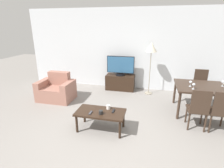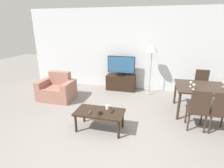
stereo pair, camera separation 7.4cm
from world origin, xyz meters
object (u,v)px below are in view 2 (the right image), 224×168
(dining_chair_far, at_px, (202,85))
(remote_primary, at_px, (90,113))
(floor_lamp, at_px, (152,50))
(cup_white_near, at_px, (107,107))
(wine_glass_left, at_px, (194,85))
(cup_colored_far, at_px, (100,112))
(remote_secondary, at_px, (112,111))
(dining_table, at_px, (201,90))
(coffee_table, at_px, (100,114))
(tv, at_px, (121,66))
(tv_stand, at_px, (121,82))
(dining_chair_near, at_px, (198,108))
(wine_glass_center, at_px, (224,83))
(armchair, at_px, (57,90))
(dining_chair_near_right, at_px, (220,111))
(wine_glass_right, at_px, (191,83))

(dining_chair_far, height_order, remote_primary, dining_chair_far)
(floor_lamp, bearing_deg, cup_white_near, -109.72)
(floor_lamp, distance_m, wine_glass_left, 1.80)
(cup_colored_far, bearing_deg, remote_secondary, 37.28)
(dining_table, bearing_deg, coffee_table, -148.96)
(dining_chair_far, distance_m, cup_white_near, 3.04)
(tv, xyz_separation_m, cup_colored_far, (0.09, -2.64, -0.38))
(tv_stand, xyz_separation_m, dining_chair_near, (2.05, -2.06, 0.25))
(remote_secondary, distance_m, wine_glass_center, 2.82)
(tv_stand, bearing_deg, wine_glass_center, -22.06)
(dining_chair_far, xyz_separation_m, cup_white_near, (-2.28, -2.01, -0.04))
(cup_white_near, bearing_deg, remote_secondary, -34.03)
(tv, bearing_deg, wine_glass_center, -22.02)
(remote_secondary, xyz_separation_m, wine_glass_left, (1.70, 0.98, 0.39))
(tv_stand, bearing_deg, tv, -90.00)
(dining_table, bearing_deg, floor_lamp, 140.38)
(remote_secondary, distance_m, wine_glass_left, 2.00)
(coffee_table, relative_size, floor_lamp, 0.62)
(armchair, relative_size, tv_stand, 1.04)
(wine_glass_left, height_order, wine_glass_center, same)
(coffee_table, xyz_separation_m, remote_secondary, (0.26, 0.06, 0.06))
(tv_stand, distance_m, wine_glass_center, 3.03)
(wine_glass_left, bearing_deg, floor_lamp, 127.97)
(dining_table, xyz_separation_m, remote_primary, (-2.38, -1.44, -0.20))
(armchair, height_order, coffee_table, armchair)
(coffee_table, relative_size, wine_glass_left, 7.03)
(dining_chair_far, relative_size, cup_white_near, 10.27)
(cup_colored_far, bearing_deg, tv_stand, 92.05)
(dining_chair_far, distance_m, remote_secondary, 3.00)
(tv_stand, height_order, remote_secondary, tv_stand)
(armchair, distance_m, tv_stand, 2.13)
(tv, bearing_deg, dining_chair_near_right, -39.84)
(dining_chair_near_right, height_order, wine_glass_center, dining_chair_near_right)
(armchair, xyz_separation_m, dining_chair_near, (3.75, -0.77, 0.22))
(cup_colored_far, height_order, wine_glass_left, wine_glass_left)
(dining_chair_near_right, height_order, floor_lamp, floor_lamp)
(wine_glass_center, bearing_deg, dining_chair_near_right, -107.67)
(cup_colored_far, bearing_deg, dining_chair_far, 43.77)
(cup_colored_far, relative_size, wine_glass_right, 0.60)
(dining_chair_far, xyz_separation_m, wine_glass_center, (0.30, -0.74, 0.31))
(armchair, height_order, wine_glass_left, wine_glass_left)
(wine_glass_left, xyz_separation_m, wine_glass_center, (0.74, 0.38, 0.00))
(tv_stand, distance_m, tv, 0.58)
(tv, height_order, coffee_table, tv)
(armchair, bearing_deg, dining_chair_far, 12.27)
(cup_white_near, bearing_deg, wine_glass_center, 26.22)
(dining_table, xyz_separation_m, cup_colored_far, (-2.16, -1.43, -0.17))
(floor_lamp, height_order, wine_glass_center, floor_lamp)
(wine_glass_left, height_order, wine_glass_right, same)
(dining_chair_near, bearing_deg, armchair, 168.37)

